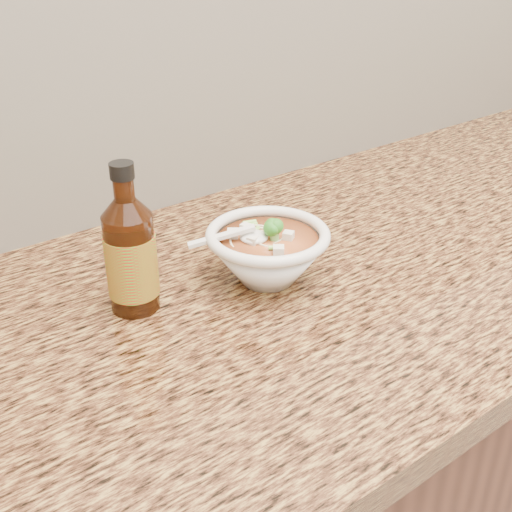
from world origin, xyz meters
TOP-DOWN VIEW (x-y plane):
  - cabinet at (0.00, 1.68)m, footprint 4.00×0.65m
  - counter_slab at (0.00, 1.68)m, footprint 4.00×0.68m
  - soup_bowl at (-0.16, 1.68)m, footprint 0.18×0.17m
  - hot_sauce_bottle at (-0.33, 1.73)m, footprint 0.08×0.08m

SIDE VIEW (x-z plane):
  - cabinet at x=0.00m, z-range 0.00..0.86m
  - counter_slab at x=0.00m, z-range 0.86..0.90m
  - soup_bowl at x=-0.16m, z-range 0.89..0.99m
  - hot_sauce_bottle at x=-0.33m, z-range 0.88..1.07m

